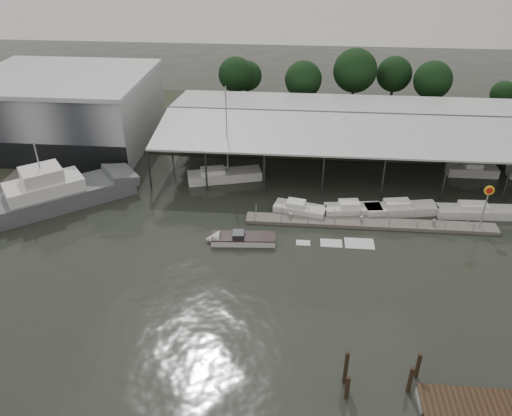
# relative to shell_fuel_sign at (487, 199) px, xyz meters

# --- Properties ---
(ground) EXTENTS (200.00, 200.00, 0.00)m
(ground) POSITION_rel_shell_fuel_sign_xyz_m (-27.00, -9.99, -3.93)
(ground) COLOR #232820
(ground) RESTS_ON ground
(land_strip_far) EXTENTS (140.00, 30.00, 0.30)m
(land_strip_far) POSITION_rel_shell_fuel_sign_xyz_m (-27.00, 32.01, -3.83)
(land_strip_far) COLOR #333729
(land_strip_far) RESTS_ON ground
(storage_warehouse) EXTENTS (24.50, 20.50, 10.50)m
(storage_warehouse) POSITION_rel_shell_fuel_sign_xyz_m (-55.00, 19.95, 1.36)
(storage_warehouse) COLOR #A9AEB4
(storage_warehouse) RESTS_ON ground
(covered_boat_shed) EXTENTS (58.24, 24.00, 6.96)m
(covered_boat_shed) POSITION_rel_shell_fuel_sign_xyz_m (-10.00, 18.01, 2.20)
(covered_boat_shed) COLOR silver
(covered_boat_shed) RESTS_ON ground
(trawler_dock) EXTENTS (3.00, 18.00, 0.50)m
(trawler_dock) POSITION_rel_shell_fuel_sign_xyz_m (-57.00, 4.01, -3.68)
(trawler_dock) COLOR slate
(trawler_dock) RESTS_ON ground
(floating_dock) EXTENTS (28.00, 2.00, 1.40)m
(floating_dock) POSITION_rel_shell_fuel_sign_xyz_m (-12.00, 0.01, -3.72)
(floating_dock) COLOR slate
(floating_dock) RESTS_ON ground
(shell_fuel_sign) EXTENTS (1.10, 0.18, 5.55)m
(shell_fuel_sign) POSITION_rel_shell_fuel_sign_xyz_m (0.00, 0.00, 0.00)
(shell_fuel_sign) COLOR gray
(shell_fuel_sign) RESTS_ON ground
(grey_trawler) EXTENTS (17.87, 15.60, 8.84)m
(grey_trawler) POSITION_rel_shell_fuel_sign_xyz_m (-48.93, 1.29, -2.35)
(grey_trawler) COLOR slate
(grey_trawler) RESTS_ON ground
(white_sailboat) EXTENTS (9.95, 5.13, 12.73)m
(white_sailboat) POSITION_rel_shell_fuel_sign_xyz_m (-30.10, 9.57, -3.28)
(white_sailboat) COLOR silver
(white_sailboat) RESTS_ON ground
(speedboat_underway) EXTENTS (18.48, 3.34, 2.00)m
(speedboat_underway) POSITION_rel_shell_fuel_sign_xyz_m (-26.47, -4.75, -3.53)
(speedboat_underway) COLOR silver
(speedboat_underway) RESTS_ON ground
(moored_cruiser_0) EXTENTS (6.32, 3.56, 1.70)m
(moored_cruiser_0) POSITION_rel_shell_fuel_sign_xyz_m (-20.01, 1.77, -3.31)
(moored_cruiser_0) COLOR silver
(moored_cruiser_0) RESTS_ON ground
(moored_cruiser_1) EXTENTS (6.81, 3.07, 1.70)m
(moored_cruiser_1) POSITION_rel_shell_fuel_sign_xyz_m (-13.83, 2.26, -3.31)
(moored_cruiser_1) COLOR silver
(moored_cruiser_1) RESTS_ON ground
(moored_cruiser_2) EXTENTS (8.72, 3.74, 1.70)m
(moored_cruiser_2) POSITION_rel_shell_fuel_sign_xyz_m (-8.24, 2.92, -3.31)
(moored_cruiser_2) COLOR silver
(moored_cruiser_2) RESTS_ON ground
(moored_cruiser_3) EXTENTS (9.26, 2.61, 1.70)m
(moored_cruiser_3) POSITION_rel_shell_fuel_sign_xyz_m (0.45, 3.10, -3.31)
(moored_cruiser_3) COLOR silver
(moored_cruiser_3) RESTS_ON ground
(mooring_pilings) EXTENTS (5.78, 8.86, 3.67)m
(mooring_pilings) POSITION_rel_shell_fuel_sign_xyz_m (-13.49, -24.76, -2.95)
(mooring_pilings) COLOR #302518
(mooring_pilings) RESTS_ON ground
(horizon_tree_line) EXTENTS (66.73, 11.33, 11.16)m
(horizon_tree_line) POSITION_rel_shell_fuel_sign_xyz_m (-5.67, 37.82, 2.30)
(horizon_tree_line) COLOR #2E2114
(horizon_tree_line) RESTS_ON ground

